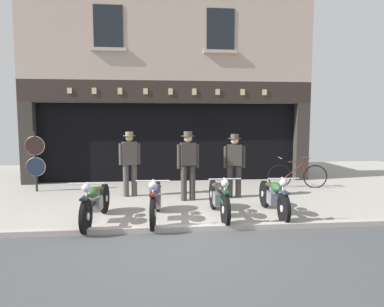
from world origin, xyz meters
TOP-DOWN VIEW (x-y plane):
  - ground at (0.00, -0.98)m, footprint 21.42×22.00m
  - shop_facade at (-0.00, 6.98)m, footprint 9.72×4.42m
  - motorcycle_left at (-1.59, 0.77)m, footprint 0.62×2.03m
  - motorcycle_center_left at (-0.42, 0.82)m, footprint 0.62×2.06m
  - motorcycle_center at (0.88, 0.89)m, footprint 0.62×2.01m
  - motorcycle_center_right at (2.07, 0.94)m, footprint 0.62×1.95m
  - salesman_left at (-1.13, 3.07)m, footprint 0.55×0.33m
  - shopkeeper_center at (0.38, 2.46)m, footprint 0.56×0.35m
  - salesman_right at (1.61, 2.68)m, footprint 0.55×0.34m
  - tyre_sign_pole at (-3.85, 3.95)m, footprint 0.55×0.06m
  - advert_board_near at (1.55, 5.40)m, footprint 0.74×0.03m
  - advert_board_far at (2.50, 5.40)m, footprint 0.69×0.03m
  - leaning_bicycle at (3.81, 3.79)m, footprint 1.74×0.51m

SIDE VIEW (x-z plane):
  - ground at x=0.00m, z-range -0.13..0.05m
  - leaning_bicycle at x=3.81m, z-range -0.10..0.85m
  - motorcycle_center_right at x=2.07m, z-range -0.04..0.87m
  - motorcycle_left at x=-1.59m, z-range -0.03..0.88m
  - motorcycle_center at x=0.88m, z-range -0.03..0.89m
  - motorcycle_center_left at x=-0.42m, z-range -0.03..0.90m
  - salesman_right at x=1.61m, z-range 0.09..1.76m
  - salesman_left at x=-1.13m, z-range 0.09..1.82m
  - shopkeeper_center at x=0.38m, z-range 0.10..1.85m
  - tyre_sign_pole at x=-3.85m, z-range 0.13..1.84m
  - shop_facade at x=0.00m, z-range -1.58..5.15m
  - advert_board_far at x=2.50m, z-range 1.30..2.32m
  - advert_board_near at x=1.55m, z-range 1.33..2.40m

